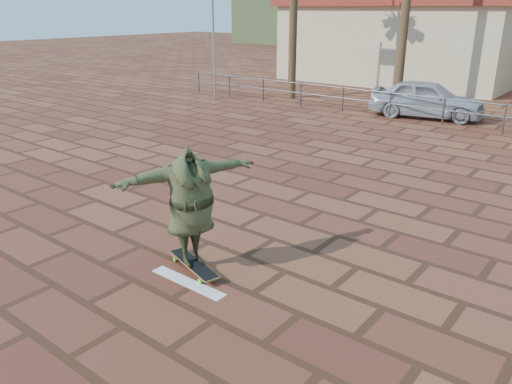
{
  "coord_description": "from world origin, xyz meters",
  "views": [
    {
      "loc": [
        5.62,
        -5.76,
        3.92
      ],
      "look_at": [
        0.39,
        0.86,
        0.8
      ],
      "focal_mm": 35.0,
      "sensor_mm": 36.0,
      "label": 1
    }
  ],
  "objects": [
    {
      "name": "ground",
      "position": [
        0.0,
        0.0,
        0.0
      ],
      "size": [
        120.0,
        120.0,
        0.0
      ],
      "primitive_type": "plane",
      "color": "brown",
      "rests_on": "ground"
    },
    {
      "name": "paint_stripe",
      "position": [
        0.7,
        -1.2,
        0.0
      ],
      "size": [
        1.4,
        0.22,
        0.01
      ],
      "primitive_type": "cube",
      "color": "white",
      "rests_on": "ground"
    },
    {
      "name": "guardrail",
      "position": [
        0.0,
        12.0,
        0.68
      ],
      "size": [
        24.06,
        0.06,
        1.0
      ],
      "color": "#47494F",
      "rests_on": "ground"
    },
    {
      "name": "building_west",
      "position": [
        -6.0,
        22.0,
        2.28
      ],
      "size": [
        12.6,
        7.6,
        4.5
      ],
      "color": "beige",
      "rests_on": "ground"
    },
    {
      "name": "hill_back",
      "position": [
        -22.0,
        56.0,
        4.0
      ],
      "size": [
        35.0,
        14.0,
        8.0
      ],
      "primitive_type": "cube",
      "color": "#384C28",
      "rests_on": "ground"
    },
    {
      "name": "longboard",
      "position": [
        0.49,
        -0.86,
        0.1
      ],
      "size": [
        1.26,
        0.62,
        0.12
      ],
      "rotation": [
        0.0,
        0.0,
        -0.3
      ],
      "color": "olive",
      "rests_on": "ground"
    },
    {
      "name": "skateboarder",
      "position": [
        0.49,
        -0.86,
        1.07
      ],
      "size": [
        1.38,
        2.41,
        1.9
      ],
      "primitive_type": "imported",
      "rotation": [
        0.0,
        0.0,
        1.23
      ],
      "color": "#434726",
      "rests_on": "longboard"
    },
    {
      "name": "car_silver",
      "position": [
        -1.0,
        13.0,
        0.7
      ],
      "size": [
        4.38,
        2.43,
        1.41
      ],
      "primitive_type": "imported",
      "rotation": [
        0.0,
        0.0,
        1.77
      ],
      "color": "#A6A8AD",
      "rests_on": "ground"
    }
  ]
}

